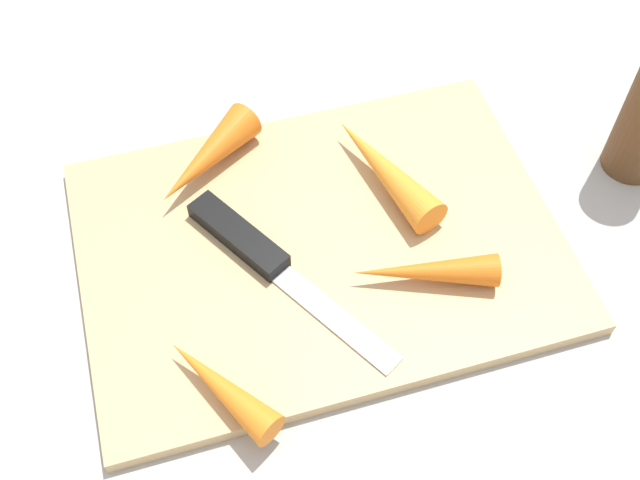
{
  "coord_description": "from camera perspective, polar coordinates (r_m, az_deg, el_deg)",
  "views": [
    {
      "loc": [
        -0.1,
        -0.33,
        0.5
      ],
      "look_at": [
        0.0,
        0.0,
        0.01
      ],
      "focal_mm": 43.79,
      "sensor_mm": 36.0,
      "label": 1
    }
  ],
  "objects": [
    {
      "name": "knife",
      "position": [
        0.58,
        -5.11,
        -0.42
      ],
      "size": [
        0.12,
        0.18,
        0.01
      ],
      "rotation": [
        0.0,
        0.0,
        5.24
      ],
      "color": "#B7B7BC",
      "rests_on": "cutting_board"
    },
    {
      "name": "ground_plane",
      "position": [
        0.6,
        0.0,
        -0.66
      ],
      "size": [
        1.4,
        1.4,
        0.0
      ],
      "primitive_type": "plane",
      "color": "#ADA8A0"
    },
    {
      "name": "carrot_shortest",
      "position": [
        0.52,
        -7.28,
        -10.57
      ],
      "size": [
        0.07,
        0.09,
        0.02
      ],
      "primitive_type": "cone",
      "rotation": [
        0.0,
        1.57,
        2.13
      ],
      "color": "orange",
      "rests_on": "cutting_board"
    },
    {
      "name": "cutting_board",
      "position": [
        0.6,
        0.0,
        -0.33
      ],
      "size": [
        0.36,
        0.26,
        0.01
      ],
      "primitive_type": "cube",
      "color": "tan",
      "rests_on": "ground_plane"
    },
    {
      "name": "carrot_longest",
      "position": [
        0.62,
        4.7,
        5.2
      ],
      "size": [
        0.07,
        0.12,
        0.03
      ],
      "primitive_type": "cone",
      "rotation": [
        0.0,
        1.57,
        1.88
      ],
      "color": "orange",
      "rests_on": "cutting_board"
    },
    {
      "name": "carrot_short",
      "position": [
        0.63,
        -8.3,
        5.94
      ],
      "size": [
        0.1,
        0.09,
        0.03
      ],
      "primitive_type": "cone",
      "rotation": [
        0.0,
        1.57,
        3.82
      ],
      "color": "orange",
      "rests_on": "cutting_board"
    },
    {
      "name": "carrot_long",
      "position": [
        0.57,
        7.67,
        -2.3
      ],
      "size": [
        0.11,
        0.05,
        0.02
      ],
      "primitive_type": "cone",
      "rotation": [
        0.0,
        1.57,
        2.88
      ],
      "color": "orange",
      "rests_on": "cutting_board"
    }
  ]
}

